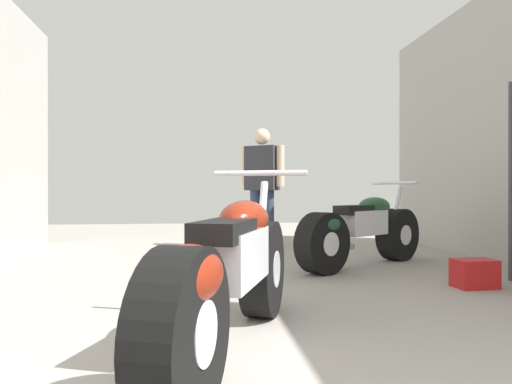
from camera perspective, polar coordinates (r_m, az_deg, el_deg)
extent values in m
plane|color=gray|center=(4.05, 0.64, -11.43)|extent=(15.69, 15.69, 0.00)
cylinder|color=#38383D|center=(4.81, 28.69, 1.16)|extent=(0.04, 0.04, 1.80)
cylinder|color=black|center=(3.06, 0.82, -9.35)|extent=(0.38, 0.64, 0.62)
cylinder|color=silver|center=(3.06, 0.82, -9.35)|extent=(0.26, 0.28, 0.23)
cylinder|color=black|center=(1.75, -9.06, -16.58)|extent=(0.38, 0.64, 0.62)
cylinder|color=silver|center=(1.75, -9.06, -16.58)|extent=(0.26, 0.28, 0.23)
cube|color=silver|center=(2.36, -2.70, -7.90)|extent=(0.43, 0.66, 0.27)
ellipsoid|color=maroon|center=(2.55, -1.43, -3.40)|extent=(0.40, 0.56, 0.21)
cube|color=black|center=(2.18, -3.92, -4.75)|extent=(0.36, 0.51, 0.10)
ellipsoid|color=maroon|center=(1.75, -8.47, -10.10)|extent=(0.38, 0.48, 0.23)
cylinder|color=silver|center=(2.99, 0.67, -3.99)|extent=(0.13, 0.24, 0.56)
cylinder|color=silver|center=(2.94, 0.52, 2.32)|extent=(0.57, 0.23, 0.03)
cylinder|color=silver|center=(2.19, -8.33, -15.66)|extent=(0.26, 0.53, 0.09)
cylinder|color=black|center=(5.73, 16.92, -4.99)|extent=(0.62, 0.53, 0.60)
cylinder|color=silver|center=(5.73, 16.92, -4.99)|extent=(0.32, 0.32, 0.23)
cylinder|color=black|center=(4.62, 8.13, -6.22)|extent=(0.62, 0.53, 0.60)
cylinder|color=silver|center=(4.62, 8.13, -6.22)|extent=(0.32, 0.32, 0.23)
cube|color=silver|center=(5.15, 13.00, -3.67)|extent=(0.62, 0.53, 0.26)
ellipsoid|color=#1E4728|center=(5.31, 14.28, -1.72)|extent=(0.54, 0.48, 0.21)
cube|color=black|center=(5.00, 11.90, -2.15)|extent=(0.49, 0.43, 0.09)
ellipsoid|color=#1E4728|center=(4.64, 8.51, -3.85)|extent=(0.48, 0.44, 0.23)
cylinder|color=silver|center=(5.68, 16.72, -2.17)|extent=(0.22, 0.18, 0.55)
cylinder|color=silver|center=(5.65, 16.53, 1.07)|extent=(0.37, 0.50, 0.03)
cylinder|color=silver|center=(5.02, 9.90, -6.75)|extent=(0.47, 0.37, 0.08)
cylinder|color=#2D3851|center=(6.72, -0.05, -3.30)|extent=(0.22, 0.22, 0.82)
cylinder|color=#2D3851|center=(6.64, 1.54, -3.34)|extent=(0.22, 0.22, 0.82)
cube|color=#2D2D33|center=(6.68, 0.74, 2.93)|extent=(0.52, 0.45, 0.63)
cylinder|color=beige|center=(6.80, -1.43, 3.10)|extent=(0.15, 0.15, 0.58)
cylinder|color=beige|center=(6.56, 2.99, 3.20)|extent=(0.15, 0.15, 0.58)
sphere|color=beige|center=(6.71, 0.74, 6.78)|extent=(0.23, 0.23, 0.23)
cube|color=#B21919|center=(4.37, 25.15, -9.01)|extent=(0.34, 0.24, 0.24)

